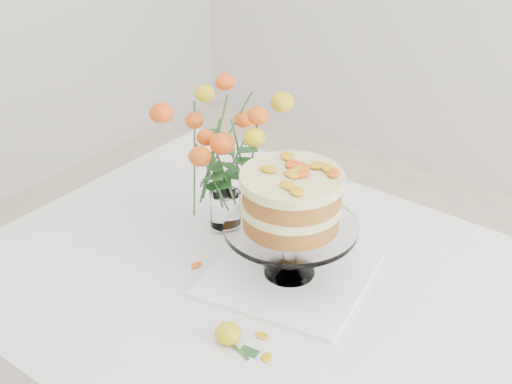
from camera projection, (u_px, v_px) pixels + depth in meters
table at (312, 334)px, 1.42m from camera, size 1.43×0.93×0.76m
napkin at (289, 274)px, 1.45m from camera, size 0.36×0.36×0.01m
cake_stand at (291, 205)px, 1.37m from camera, size 0.26×0.26×0.24m
rose_vase at (224, 144)px, 1.51m from camera, size 0.27×0.27×0.36m
loose_rose_near at (228, 334)px, 1.27m from camera, size 0.08×0.05×0.04m
stray_petal_a at (233, 303)px, 1.37m from camera, size 0.03×0.02×0.00m
stray_petal_b at (262, 336)px, 1.29m from camera, size 0.03×0.02×0.00m
stray_petal_c at (266, 358)px, 1.25m from camera, size 0.03×0.02×0.00m
stray_petal_d at (196, 265)px, 1.48m from camera, size 0.03×0.02×0.00m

